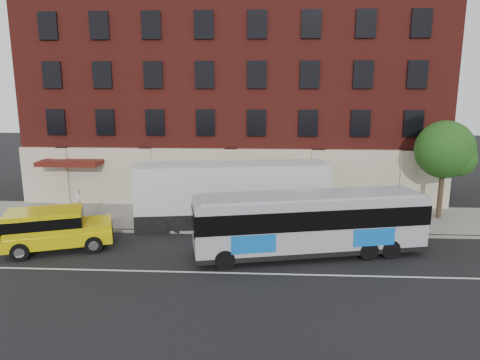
# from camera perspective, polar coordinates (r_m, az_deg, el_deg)

# --- Properties ---
(ground) EXTENTS (120.00, 120.00, 0.00)m
(ground) POSITION_cam_1_polar(r_m,az_deg,el_deg) (20.50, -3.66, -12.34)
(ground) COLOR black
(ground) RESTS_ON ground
(sidewalk) EXTENTS (60.00, 6.00, 0.15)m
(sidewalk) POSITION_cam_1_polar(r_m,az_deg,el_deg) (28.87, -1.56, -4.83)
(sidewalk) COLOR gray
(sidewalk) RESTS_ON ground
(kerb) EXTENTS (60.00, 0.25, 0.15)m
(kerb) POSITION_cam_1_polar(r_m,az_deg,el_deg) (26.02, -2.10, -6.74)
(kerb) COLOR gray
(kerb) RESTS_ON ground
(lane_line) EXTENTS (60.00, 0.12, 0.01)m
(lane_line) POSITION_cam_1_polar(r_m,az_deg,el_deg) (20.95, -3.50, -11.76)
(lane_line) COLOR silver
(lane_line) RESTS_ON ground
(building) EXTENTS (30.00, 12.10, 15.00)m
(building) POSITION_cam_1_polar(r_m,az_deg,el_deg) (35.53, -0.59, 10.65)
(building) COLOR maroon
(building) RESTS_ON sidewalk
(sign_pole) EXTENTS (0.30, 0.20, 2.50)m
(sign_pole) POSITION_cam_1_polar(r_m,az_deg,el_deg) (27.83, -19.84, -3.26)
(sign_pole) COLOR slate
(sign_pole) RESTS_ON ground
(street_tree) EXTENTS (3.60, 3.60, 6.20)m
(street_tree) POSITION_cam_1_polar(r_m,az_deg,el_deg) (30.45, 24.82, 3.30)
(street_tree) COLOR #34271A
(street_tree) RESTS_ON sidewalk
(city_bus) EXTENTS (11.93, 4.96, 3.20)m
(city_bus) POSITION_cam_1_polar(r_m,az_deg,el_deg) (22.62, 8.93, -5.31)
(city_bus) COLOR #9B9EA5
(city_bus) RESTS_ON ground
(yellow_suv) EXTENTS (5.82, 3.94, 2.17)m
(yellow_suv) POSITION_cam_1_polar(r_m,az_deg,el_deg) (25.15, -22.90, -5.59)
(yellow_suv) COLOR #CFBF08
(yellow_suv) RESTS_ON ground
(shipping_container) EXTENTS (11.79, 4.13, 3.85)m
(shipping_container) POSITION_cam_1_polar(r_m,az_deg,el_deg) (27.01, -1.02, -1.99)
(shipping_container) COLOR black
(shipping_container) RESTS_ON ground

